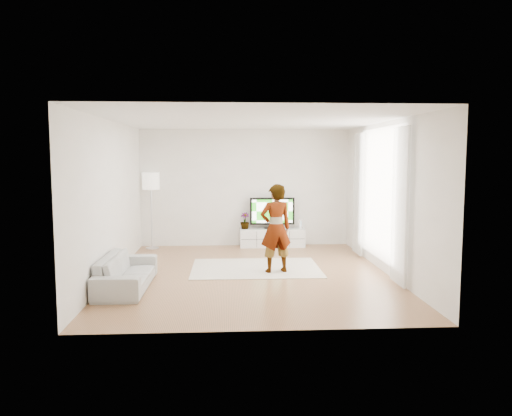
{
  "coord_description": "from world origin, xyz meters",
  "views": [
    {
      "loc": [
        -0.44,
        -9.0,
        2.17
      ],
      "look_at": [
        0.11,
        0.4,
        1.18
      ],
      "focal_mm": 35.0,
      "sensor_mm": 36.0,
      "label": 1
    }
  ],
  "objects": [
    {
      "name": "window",
      "position": [
        2.48,
        0.3,
        1.45
      ],
      "size": [
        0.01,
        2.6,
        2.5
      ],
      "primitive_type": "cube",
      "color": "white",
      "rests_on": "wall_right"
    },
    {
      "name": "television",
      "position": [
        0.64,
        2.79,
        0.84
      ],
      "size": [
        1.07,
        0.21,
        0.74
      ],
      "color": "black",
      "rests_on": "media_console"
    },
    {
      "name": "potted_plant",
      "position": [
        -0.02,
        2.77,
        0.63
      ],
      "size": [
        0.23,
        0.23,
        0.39
      ],
      "primitive_type": "imported",
      "rotation": [
        0.0,
        0.0,
        -0.05
      ],
      "color": "#3F7238",
      "rests_on": "media_console"
    },
    {
      "name": "media_console",
      "position": [
        0.64,
        2.76,
        0.22
      ],
      "size": [
        1.55,
        0.44,
        0.44
      ],
      "color": "white",
      "rests_on": "floor"
    },
    {
      "name": "wall_left",
      "position": [
        -2.5,
        0.0,
        1.4
      ],
      "size": [
        0.02,
        6.0,
        2.8
      ],
      "primitive_type": "cube",
      "color": "white",
      "rests_on": "floor"
    },
    {
      "name": "floor",
      "position": [
        0.0,
        0.0,
        0.0
      ],
      "size": [
        6.0,
        6.0,
        0.0
      ],
      "primitive_type": "plane",
      "color": "#AD744E",
      "rests_on": "ground"
    },
    {
      "name": "sofa",
      "position": [
        -2.09,
        -0.85,
        0.27
      ],
      "size": [
        0.75,
        1.88,
        0.55
      ],
      "primitive_type": "imported",
      "rotation": [
        0.0,
        0.0,
        1.56
      ],
      "color": "#A5A5A1",
      "rests_on": "floor"
    },
    {
      "name": "wall_back",
      "position": [
        0.0,
        3.0,
        1.4
      ],
      "size": [
        5.0,
        0.02,
        2.8
      ],
      "primitive_type": "cube",
      "color": "white",
      "rests_on": "floor"
    },
    {
      "name": "wall_right",
      "position": [
        2.5,
        0.0,
        1.4
      ],
      "size": [
        0.02,
        6.0,
        2.8
      ],
      "primitive_type": "cube",
      "color": "white",
      "rests_on": "floor"
    },
    {
      "name": "game_console",
      "position": [
        1.32,
        2.76,
        0.54
      ],
      "size": [
        0.06,
        0.16,
        0.21
      ],
      "rotation": [
        0.0,
        0.0,
        -0.09
      ],
      "color": "white",
      "rests_on": "media_console"
    },
    {
      "name": "wall_front",
      "position": [
        0.0,
        -3.0,
        1.4
      ],
      "size": [
        5.0,
        0.02,
        2.8
      ],
      "primitive_type": "cube",
      "color": "white",
      "rests_on": "floor"
    },
    {
      "name": "floor_lamp",
      "position": [
        -2.2,
        2.7,
        1.51
      ],
      "size": [
        0.4,
        0.4,
        1.78
      ],
      "color": "silver",
      "rests_on": "floor"
    },
    {
      "name": "curtain_far",
      "position": [
        2.4,
        1.6,
        1.35
      ],
      "size": [
        0.04,
        0.7,
        2.6
      ],
      "primitive_type": "cube",
      "color": "white",
      "rests_on": "floor"
    },
    {
      "name": "rug",
      "position": [
        0.11,
        0.47,
        0.01
      ],
      "size": [
        2.46,
        1.78,
        0.01
      ],
      "primitive_type": "cube",
      "rotation": [
        0.0,
        0.0,
        -0.0
      ],
      "color": "beige",
      "rests_on": "floor"
    },
    {
      "name": "ceiling",
      "position": [
        0.0,
        0.0,
        2.8
      ],
      "size": [
        6.0,
        6.0,
        0.0
      ],
      "primitive_type": "plane",
      "color": "white",
      "rests_on": "wall_back"
    },
    {
      "name": "curtain_near",
      "position": [
        2.4,
        -1.0,
        1.35
      ],
      "size": [
        0.04,
        0.7,
        2.6
      ],
      "primitive_type": "cube",
      "color": "white",
      "rests_on": "floor"
    },
    {
      "name": "player",
      "position": [
        0.46,
        0.12,
        0.83
      ],
      "size": [
        0.68,
        0.53,
        1.64
      ],
      "primitive_type": "imported",
      "rotation": [
        0.0,
        0.0,
        3.39
      ],
      "color": "#334772",
      "rests_on": "rug"
    }
  ]
}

